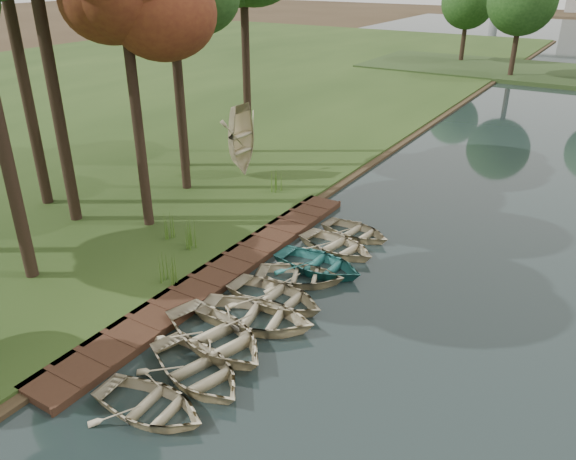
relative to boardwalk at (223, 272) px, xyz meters
The scene contains 17 objects.
ground 1.61m from the boardwalk, ahead, with size 300.00×300.00×0.00m, color #3D2F1D.
boardwalk is the anchor object (origin of this frame).
rowboat_0 7.16m from the boardwalk, 67.22° to the right, with size 2.28×3.19×0.66m, color #BCAE88.
rowboat_1 5.71m from the boardwalk, 59.52° to the right, with size 2.54×3.55×0.74m, color #BCAE88.
rowboat_2 4.26m from the boardwalk, 55.00° to the right, with size 2.87×4.02×0.83m, color #BCAE88.
rowboat_3 3.48m from the boardwalk, 34.51° to the right, with size 2.74×3.84×0.80m, color #BCAE88.
rowboat_4 2.82m from the boardwalk, 13.43° to the right, with size 2.53×3.54×0.73m, color #BCAE88.
rowboat_5 2.91m from the boardwalk, 21.20° to the left, with size 2.27×3.19×0.66m, color #BCAE88.
rowboat_6 3.56m from the boardwalk, 36.24° to the left, with size 2.50×3.50×0.72m, color #2A7671.
rowboat_7 4.73m from the boardwalk, 54.42° to the left, with size 2.38×3.33×0.69m, color #BCAE88.
rowboat_8 6.15m from the boardwalk, 63.07° to the left, with size 2.17×3.03×0.63m, color #BCAE88.
stored_rowboat 10.08m from the boardwalk, 121.48° to the left, with size 2.71×3.79×0.79m, color #BCAE88.
tree_2 10.33m from the boardwalk, 163.88° to the left, with size 3.86×3.86×10.46m.
reeds_0 2.12m from the boardwalk, 119.94° to the right, with size 0.60×0.60×1.08m, color #3F661E.
reeds_1 2.34m from the boardwalk, 162.26° to the left, with size 0.60×0.60×1.13m, color #3F661E.
reeds_2 3.62m from the boardwalk, 164.67° to the left, with size 0.60×0.60×1.07m, color #3F661E.
reeds_3 7.99m from the boardwalk, 108.25° to the left, with size 0.60×0.60×1.08m, color #3F661E.
Camera 1 is at (9.91, -14.07, 10.45)m, focal length 35.00 mm.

